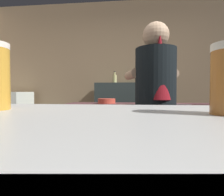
{
  "coord_description": "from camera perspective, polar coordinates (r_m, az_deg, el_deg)",
  "views": [
    {
      "loc": [
        0.06,
        -1.39,
        1.06
      ],
      "look_at": [
        -0.01,
        -0.75,
        1.04
      ],
      "focal_mm": 31.02,
      "sensor_mm": 36.0,
      "label": 1
    }
  ],
  "objects": [
    {
      "name": "mixing_bowl",
      "position": [
        2.22,
        -1.59,
        -0.89
      ],
      "size": [
        0.2,
        0.2,
        0.06
      ],
      "primitive_type": "cylinder",
      "color": "#D34A38",
      "rests_on": "prep_counter"
    },
    {
      "name": "bottle_hot_sauce",
      "position": [
        3.31,
        0.79,
        5.77
      ],
      "size": [
        0.07,
        0.07,
        0.2
      ],
      "color": "#D6D287",
      "rests_on": "back_shelf"
    },
    {
      "name": "chefs_knife",
      "position": [
        2.12,
        19.02,
        -1.77
      ],
      "size": [
        0.23,
        0.12,
        0.01
      ],
      "primitive_type": "cube",
      "rotation": [
        0.0,
        0.0,
        -0.38
      ],
      "color": "silver",
      "rests_on": "prep_counter"
    },
    {
      "name": "wall_back",
      "position": [
        3.6,
        5.5,
        6.55
      ],
      "size": [
        5.2,
        0.1,
        2.7
      ],
      "primitive_type": "cube",
      "color": "#997E5B",
      "rests_on": "ground"
    },
    {
      "name": "knife_block",
      "position": [
        2.25,
        29.55,
        0.9
      ],
      "size": [
        0.1,
        0.08,
        0.28
      ],
      "color": "olive",
      "rests_on": "prep_counter"
    },
    {
      "name": "bottle_soy",
      "position": [
        3.28,
        7.47,
        6.09
      ],
      "size": [
        0.06,
        0.06,
        0.24
      ],
      "color": "#4C8A38",
      "rests_on": "back_shelf"
    },
    {
      "name": "mini_fridge",
      "position": [
        3.83,
        -27.57,
        -6.29
      ],
      "size": [
        0.56,
        0.58,
        1.05
      ],
      "color": "white",
      "rests_on": "ground"
    },
    {
      "name": "bartender",
      "position": [
        1.67,
        12.73,
        -1.94
      ],
      "size": [
        0.48,
        0.55,
        1.64
      ],
      "rotation": [
        0.0,
        0.0,
        1.79
      ],
      "color": "#2C2838",
      "rests_on": "ground"
    },
    {
      "name": "prep_counter",
      "position": [
        2.22,
        14.09,
        -13.81
      ],
      "size": [
        2.1,
        0.6,
        0.93
      ],
      "primitive_type": "cube",
      "color": "brown",
      "rests_on": "ground"
    },
    {
      "name": "back_shelf",
      "position": [
        3.35,
        2.91,
        -5.91
      ],
      "size": [
        0.89,
        0.36,
        1.21
      ],
      "primitive_type": "cube",
      "color": "#313D3B",
      "rests_on": "ground"
    }
  ]
}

